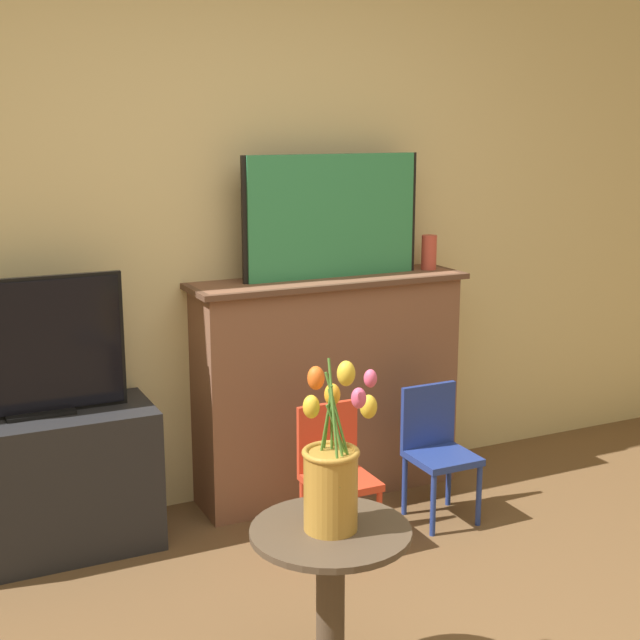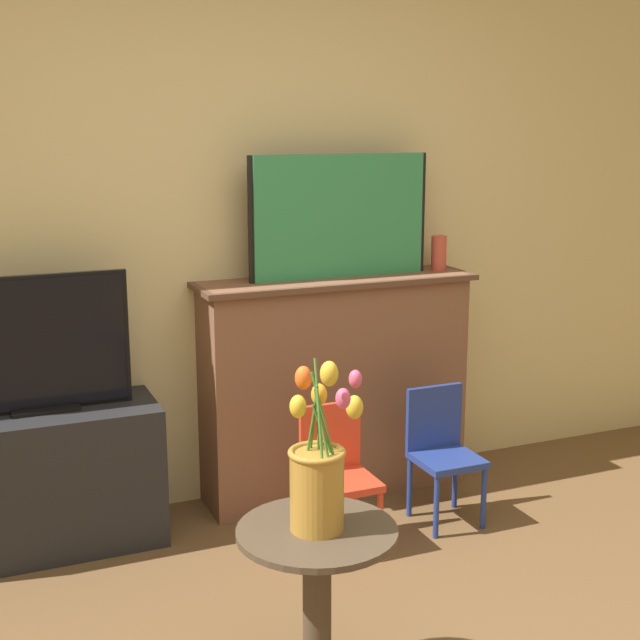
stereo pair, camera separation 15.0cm
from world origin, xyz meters
The scene contains 10 objects.
wall_back centered at (0.00, 2.13, 1.35)m, with size 8.00×0.06×2.70m.
fireplace_mantel centered at (0.54, 1.95, 0.53)m, with size 1.29×0.35×1.03m.
painting centered at (0.56, 1.95, 1.31)m, with size 0.86×0.03×0.55m.
mantel_candle centered at (1.07, 1.95, 1.11)m, with size 0.07×0.07×0.16m.
tv_stand centered at (-0.76, 1.88, 0.29)m, with size 0.88×0.40×0.59m.
tv_monitor centered at (-0.76, 1.88, 0.86)m, with size 0.69×0.12×0.55m.
chair_red centered at (0.32, 1.44, 0.33)m, with size 0.27×0.27×0.59m.
chair_blue centered at (0.85, 1.49, 0.33)m, with size 0.27×0.27×0.59m.
side_table centered at (-0.15, 0.52, 0.37)m, with size 0.47×0.47×0.57m.
vase_tulips centered at (-0.15, 0.52, 0.74)m, with size 0.21×0.26×0.54m.
Camera 2 is at (-1.08, -1.68, 1.72)m, focal length 50.00 mm.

